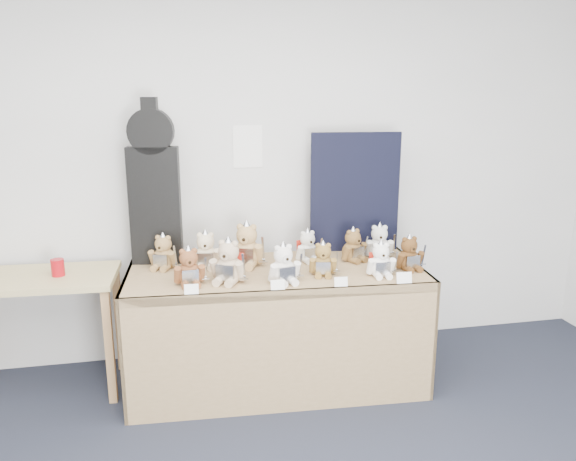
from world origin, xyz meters
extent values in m
plane|color=silver|center=(0.00, 2.50, 1.35)|extent=(6.00, 0.00, 6.00)
cube|color=white|center=(0.25, 2.49, 1.56)|extent=(0.21, 0.00, 0.30)
cube|color=olive|center=(0.35, 1.95, 0.78)|extent=(1.98, 0.92, 0.06)
cube|color=olive|center=(0.33, 1.55, 0.40)|extent=(1.93, 0.13, 0.81)
cube|color=olive|center=(-0.60, 2.00, 0.40)|extent=(0.07, 0.81, 0.81)
cube|color=olive|center=(1.31, 1.89, 0.40)|extent=(0.07, 0.81, 0.81)
cube|color=tan|center=(-1.16, 2.14, 0.78)|extent=(0.98, 0.58, 0.04)
cube|color=#A16E45|center=(-0.73, 1.89, 0.38)|extent=(0.05, 0.05, 0.76)
cube|color=#A16E45|center=(-0.71, 2.35, 0.38)|extent=(0.05, 0.05, 0.76)
cube|color=black|center=(-0.41, 2.26, 1.20)|extent=(0.34, 0.14, 0.79)
cylinder|color=black|center=(-0.41, 2.26, 1.69)|extent=(0.31, 0.14, 0.29)
cube|color=black|center=(-0.41, 2.26, 1.81)|extent=(0.11, 0.10, 0.20)
cube|color=black|center=(0.99, 2.27, 1.23)|extent=(0.64, 0.08, 0.86)
cylinder|color=#AC0B14|center=(-1.03, 2.12, 0.85)|extent=(0.08, 0.08, 0.11)
ellipsoid|color=brown|center=(-0.21, 1.77, 0.87)|extent=(0.16, 0.14, 0.15)
sphere|color=brown|center=(-0.21, 1.77, 0.97)|extent=(0.11, 0.11, 0.11)
cylinder|color=brown|center=(-0.21, 1.72, 0.96)|extent=(0.05, 0.03, 0.05)
sphere|color=black|center=(-0.21, 1.70, 0.96)|extent=(0.02, 0.02, 0.02)
sphere|color=brown|center=(-0.25, 1.77, 1.01)|extent=(0.04, 0.04, 0.04)
sphere|color=brown|center=(-0.18, 1.77, 1.01)|extent=(0.04, 0.04, 0.04)
cylinder|color=brown|center=(-0.28, 1.74, 0.88)|extent=(0.05, 0.09, 0.11)
cylinder|color=brown|center=(-0.14, 1.76, 0.88)|extent=(0.05, 0.09, 0.11)
cylinder|color=brown|center=(-0.24, 1.71, 0.83)|extent=(0.05, 0.10, 0.05)
cylinder|color=brown|center=(-0.18, 1.72, 0.83)|extent=(0.05, 0.10, 0.05)
cube|color=white|center=(-0.21, 1.71, 0.87)|extent=(0.10, 0.02, 0.08)
cone|color=white|center=(-0.21, 1.77, 1.02)|extent=(0.09, 0.09, 0.07)
cube|color=white|center=(-0.12, 1.75, 0.90)|extent=(0.02, 0.04, 0.16)
cube|color=white|center=(-0.12, 1.75, 0.84)|extent=(0.05, 0.01, 0.01)
ellipsoid|color=tan|center=(0.03, 1.77, 0.88)|extent=(0.22, 0.21, 0.18)
sphere|color=tan|center=(0.03, 1.77, 1.00)|extent=(0.13, 0.13, 0.13)
cylinder|color=tan|center=(0.00, 1.72, 0.99)|extent=(0.06, 0.05, 0.05)
sphere|color=black|center=(-0.01, 1.70, 0.99)|extent=(0.02, 0.02, 0.02)
sphere|color=tan|center=(-0.01, 1.79, 1.05)|extent=(0.04, 0.04, 0.04)
sphere|color=tan|center=(0.06, 1.75, 1.05)|extent=(0.04, 0.04, 0.04)
cylinder|color=tan|center=(-0.06, 1.79, 0.89)|extent=(0.09, 0.11, 0.13)
cylinder|color=tan|center=(0.09, 1.71, 0.89)|extent=(0.09, 0.11, 0.13)
cylinder|color=tan|center=(-0.04, 1.73, 0.83)|extent=(0.10, 0.13, 0.05)
cylinder|color=tan|center=(0.03, 1.70, 0.83)|extent=(0.10, 0.13, 0.05)
cube|color=white|center=(0.00, 1.71, 0.88)|extent=(0.11, 0.07, 0.10)
cone|color=white|center=(0.03, 1.77, 1.05)|extent=(0.11, 0.11, 0.08)
cube|color=white|center=(0.11, 1.69, 0.92)|extent=(0.03, 0.05, 0.18)
cube|color=white|center=(0.11, 1.69, 0.85)|extent=(0.05, 0.03, 0.01)
cube|color=#A92013|center=(0.06, 1.83, 0.89)|extent=(0.14, 0.09, 0.16)
ellipsoid|color=white|center=(0.35, 1.69, 0.87)|extent=(0.18, 0.16, 0.16)
sphere|color=white|center=(0.35, 1.69, 0.98)|extent=(0.12, 0.12, 0.12)
cylinder|color=white|center=(0.36, 1.64, 0.97)|extent=(0.05, 0.04, 0.05)
sphere|color=black|center=(0.36, 1.62, 0.97)|extent=(0.02, 0.02, 0.02)
sphere|color=white|center=(0.31, 1.68, 1.03)|extent=(0.04, 0.04, 0.04)
sphere|color=white|center=(0.39, 1.70, 1.03)|extent=(0.04, 0.04, 0.04)
cylinder|color=white|center=(0.28, 1.66, 0.88)|extent=(0.06, 0.09, 0.12)
cylinder|color=white|center=(0.43, 1.69, 0.88)|extent=(0.06, 0.09, 0.12)
cylinder|color=white|center=(0.32, 1.63, 0.83)|extent=(0.07, 0.11, 0.05)
cylinder|color=white|center=(0.39, 1.64, 0.83)|extent=(0.07, 0.11, 0.05)
cube|color=white|center=(0.36, 1.63, 0.88)|extent=(0.11, 0.04, 0.09)
cone|color=white|center=(0.35, 1.69, 1.03)|extent=(0.10, 0.10, 0.08)
cube|color=white|center=(0.45, 1.68, 0.91)|extent=(0.02, 0.04, 0.17)
cube|color=white|center=(0.45, 1.68, 0.84)|extent=(0.05, 0.02, 0.01)
ellipsoid|color=olive|center=(0.62, 1.78, 0.87)|extent=(0.16, 0.15, 0.14)
sphere|color=olive|center=(0.62, 1.78, 0.96)|extent=(0.10, 0.10, 0.10)
cylinder|color=olive|center=(0.61, 1.74, 0.95)|extent=(0.05, 0.03, 0.04)
sphere|color=black|center=(0.61, 1.72, 0.95)|extent=(0.02, 0.02, 0.02)
sphere|color=olive|center=(0.59, 1.79, 1.00)|extent=(0.03, 0.03, 0.03)
sphere|color=olive|center=(0.66, 1.77, 1.00)|extent=(0.03, 0.03, 0.03)
cylinder|color=olive|center=(0.55, 1.78, 0.87)|extent=(0.06, 0.08, 0.11)
cylinder|color=olive|center=(0.68, 1.75, 0.87)|extent=(0.06, 0.08, 0.11)
cylinder|color=olive|center=(0.58, 1.74, 0.83)|extent=(0.06, 0.10, 0.04)
cylinder|color=olive|center=(0.64, 1.72, 0.83)|extent=(0.06, 0.10, 0.04)
cube|color=white|center=(0.61, 1.73, 0.87)|extent=(0.09, 0.04, 0.08)
cone|color=white|center=(0.62, 1.78, 1.00)|extent=(0.09, 0.09, 0.07)
cube|color=white|center=(0.70, 1.73, 0.89)|extent=(0.02, 0.04, 0.15)
cube|color=white|center=(0.70, 1.73, 0.84)|extent=(0.04, 0.01, 0.01)
ellipsoid|color=white|center=(0.97, 1.69, 0.87)|extent=(0.15, 0.13, 0.14)
sphere|color=white|center=(0.97, 1.69, 0.96)|extent=(0.11, 0.11, 0.11)
cylinder|color=white|center=(0.97, 1.64, 0.96)|extent=(0.05, 0.03, 0.04)
sphere|color=black|center=(0.97, 1.63, 0.96)|extent=(0.02, 0.02, 0.02)
sphere|color=white|center=(0.94, 1.69, 1.00)|extent=(0.03, 0.03, 0.03)
sphere|color=white|center=(1.01, 1.69, 1.00)|extent=(0.03, 0.03, 0.03)
cylinder|color=white|center=(0.90, 1.68, 0.87)|extent=(0.05, 0.08, 0.11)
cylinder|color=white|center=(1.04, 1.67, 0.87)|extent=(0.05, 0.08, 0.11)
cylinder|color=white|center=(0.94, 1.64, 0.83)|extent=(0.05, 0.10, 0.04)
cylinder|color=white|center=(1.00, 1.64, 0.83)|extent=(0.05, 0.10, 0.04)
cube|color=white|center=(0.97, 1.63, 0.87)|extent=(0.09, 0.02, 0.08)
cone|color=white|center=(0.97, 1.69, 1.01)|extent=(0.09, 0.09, 0.07)
cube|color=white|center=(1.06, 1.65, 0.90)|extent=(0.01, 0.04, 0.15)
cube|color=white|center=(1.06, 1.65, 0.84)|extent=(0.04, 0.01, 0.01)
cube|color=#A92013|center=(0.98, 1.74, 0.88)|extent=(0.12, 0.03, 0.13)
ellipsoid|color=brown|center=(1.20, 1.78, 0.87)|extent=(0.16, 0.14, 0.15)
sphere|color=brown|center=(1.20, 1.78, 0.97)|extent=(0.11, 0.11, 0.11)
cylinder|color=brown|center=(1.21, 1.73, 0.96)|extent=(0.05, 0.03, 0.05)
sphere|color=black|center=(1.21, 1.71, 0.96)|extent=(0.02, 0.02, 0.02)
sphere|color=brown|center=(1.17, 1.77, 1.01)|extent=(0.03, 0.03, 0.03)
sphere|color=brown|center=(1.24, 1.78, 1.01)|extent=(0.03, 0.03, 0.03)
cylinder|color=brown|center=(1.13, 1.75, 0.88)|extent=(0.05, 0.09, 0.11)
cylinder|color=brown|center=(1.27, 1.77, 0.88)|extent=(0.05, 0.09, 0.11)
cylinder|color=brown|center=(1.17, 1.72, 0.83)|extent=(0.05, 0.10, 0.04)
cylinder|color=brown|center=(1.24, 1.73, 0.83)|extent=(0.05, 0.10, 0.04)
cube|color=white|center=(1.21, 1.72, 0.87)|extent=(0.10, 0.03, 0.08)
cone|color=white|center=(1.20, 1.78, 1.01)|extent=(0.09, 0.09, 0.07)
cube|color=white|center=(1.30, 1.76, 0.90)|extent=(0.02, 0.04, 0.15)
cube|color=white|center=(1.30, 1.76, 0.84)|extent=(0.04, 0.01, 0.01)
ellipsoid|color=beige|center=(-0.09, 2.09, 0.87)|extent=(0.17, 0.15, 0.16)
sphere|color=beige|center=(-0.09, 2.09, 0.98)|extent=(0.12, 0.12, 0.12)
cylinder|color=beige|center=(-0.10, 2.04, 0.97)|extent=(0.05, 0.03, 0.05)
sphere|color=black|center=(-0.10, 2.02, 0.97)|extent=(0.02, 0.02, 0.02)
sphere|color=beige|center=(-0.13, 2.09, 1.03)|extent=(0.04, 0.04, 0.04)
sphere|color=beige|center=(-0.06, 2.08, 1.03)|extent=(0.04, 0.04, 0.04)
cylinder|color=beige|center=(-0.17, 2.08, 0.88)|extent=(0.05, 0.09, 0.12)
cylinder|color=beige|center=(-0.02, 2.06, 0.88)|extent=(0.05, 0.09, 0.12)
cylinder|color=beige|center=(-0.14, 2.04, 0.83)|extent=(0.06, 0.11, 0.05)
cylinder|color=beige|center=(-0.06, 2.03, 0.83)|extent=(0.06, 0.11, 0.05)
cube|color=white|center=(-0.10, 2.02, 0.88)|extent=(0.10, 0.03, 0.09)
cone|color=white|center=(-0.09, 2.09, 1.03)|extent=(0.10, 0.10, 0.08)
cube|color=white|center=(0.00, 2.04, 0.91)|extent=(0.02, 0.04, 0.17)
cube|color=white|center=(0.00, 2.04, 0.84)|extent=(0.05, 0.01, 0.01)
ellipsoid|color=tan|center=(0.18, 2.07, 0.89)|extent=(0.24, 0.22, 0.19)
sphere|color=tan|center=(0.18, 2.07, 1.01)|extent=(0.14, 0.14, 0.14)
cylinder|color=tan|center=(0.16, 2.02, 1.00)|extent=(0.07, 0.05, 0.06)
sphere|color=black|center=(0.15, 2.00, 1.00)|extent=(0.02, 0.02, 0.02)
sphere|color=tan|center=(0.14, 2.09, 1.07)|extent=(0.04, 0.04, 0.04)
sphere|color=tan|center=(0.22, 2.06, 1.07)|extent=(0.04, 0.04, 0.04)
cylinder|color=tan|center=(0.09, 2.08, 0.90)|extent=(0.09, 0.12, 0.14)
cylinder|color=tan|center=(0.25, 2.02, 0.90)|extent=(0.09, 0.12, 0.14)
cylinder|color=tan|center=(0.11, 2.03, 0.83)|extent=(0.10, 0.14, 0.06)
cylinder|color=tan|center=(0.19, 1.99, 0.83)|extent=(0.10, 0.14, 0.06)
cube|color=white|center=(0.15, 2.00, 0.89)|extent=(0.12, 0.07, 0.11)
cone|color=white|center=(0.18, 2.07, 1.07)|extent=(0.12, 0.12, 0.09)
cube|color=white|center=(0.27, 1.99, 0.93)|extent=(0.03, 0.05, 0.20)
cube|color=white|center=(0.27, 1.99, 0.85)|extent=(0.06, 0.03, 0.01)
ellipsoid|color=silver|center=(0.60, 2.10, 0.87)|extent=(0.16, 0.14, 0.14)
sphere|color=silver|center=(0.60, 2.10, 0.96)|extent=(0.10, 0.10, 0.10)
cylinder|color=silver|center=(0.61, 2.05, 0.95)|extent=(0.05, 0.03, 0.04)
sphere|color=black|center=(0.61, 2.04, 0.95)|extent=(0.02, 0.02, 0.02)
sphere|color=silver|center=(0.57, 2.09, 1.00)|extent=(0.03, 0.03, 0.03)
sphere|color=silver|center=(0.63, 2.10, 1.00)|extent=(0.03, 0.03, 0.03)
cylinder|color=silver|center=(0.54, 2.07, 0.87)|extent=(0.05, 0.08, 0.11)
cylinder|color=silver|center=(0.67, 2.09, 0.87)|extent=(0.05, 0.08, 0.11)
cylinder|color=silver|center=(0.58, 2.04, 0.83)|extent=(0.06, 0.10, 0.04)
cylinder|color=silver|center=(0.64, 2.05, 0.83)|extent=(0.06, 0.10, 0.04)
cube|color=white|center=(0.61, 2.04, 0.87)|extent=(0.09, 0.03, 0.08)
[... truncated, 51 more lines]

